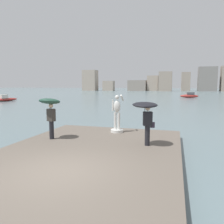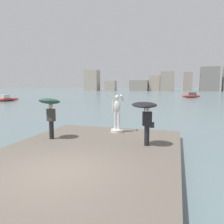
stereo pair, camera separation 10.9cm
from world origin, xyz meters
name	(u,v)px [view 1 (the left image)]	position (x,y,z in m)	size (l,w,h in m)	color
ground_plane	(159,100)	(0.00, 40.00, 0.00)	(400.00, 400.00, 0.00)	slate
pier	(87,156)	(0.00, 2.10, 0.20)	(7.24, 10.20, 0.40)	#60564C
statue_white_figure	(117,117)	(0.23, 5.95, 1.23)	(0.70, 0.91, 2.11)	silver
onlooker_left	(50,107)	(-2.50, 3.59, 1.98)	(1.26, 1.28, 2.03)	black
onlooker_right	(146,111)	(2.12, 3.64, 1.90)	(1.35, 1.36, 1.92)	black
boat_near	(189,96)	(6.49, 51.33, 0.52)	(4.40, 1.53, 1.34)	#9E2D28
boat_far	(5,99)	(-27.81, 28.94, 0.42)	(2.34, 5.24, 1.28)	#9E2D28
distant_skyline	(174,82)	(2.15, 115.99, 4.95)	(95.96, 11.77, 12.60)	#A89989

